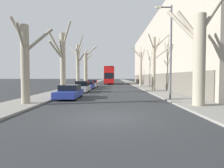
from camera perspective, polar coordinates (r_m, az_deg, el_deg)
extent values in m
plane|color=#2B2D30|center=(8.69, -2.04, -10.97)|extent=(300.00, 300.00, 0.00)
cube|color=gray|center=(58.86, -6.10, 0.51)|extent=(3.08, 120.00, 0.12)
cube|color=gray|center=(58.78, 6.19, 0.51)|extent=(3.08, 120.00, 0.12)
cube|color=#9E9384|center=(38.63, 19.48, 8.92)|extent=(10.00, 47.89, 12.95)
cube|color=#5E584F|center=(37.05, 12.00, 1.19)|extent=(0.12, 46.93, 2.50)
cylinder|color=gray|center=(13.78, -26.52, 5.50)|extent=(0.58, 0.58, 5.63)
cylinder|color=gray|center=(13.79, -22.86, 12.99)|extent=(1.98, 0.61, 1.84)
cylinder|color=gray|center=(13.13, -27.58, 13.35)|extent=(0.65, 1.91, 1.58)
cylinder|color=gray|center=(14.06, -28.39, 15.17)|extent=(0.92, 0.75, 1.74)
cylinder|color=gray|center=(22.26, -15.77, 6.53)|extent=(0.66, 0.66, 7.28)
cylinder|color=gray|center=(22.04, -17.72, 11.90)|extent=(1.41, 1.60, 2.79)
cylinder|color=gray|center=(21.49, -17.70, 10.40)|extent=(1.09, 2.39, 1.92)
cylinder|color=gray|center=(22.18, -14.67, 15.34)|extent=(1.48, 1.19, 3.03)
cylinder|color=gray|center=(21.12, -16.17, 10.38)|extent=(0.71, 2.72, 2.10)
cylinder|color=gray|center=(31.01, -11.10, 5.57)|extent=(0.58, 0.58, 7.48)
cylinder|color=gray|center=(30.46, -10.40, 12.72)|extent=(1.42, 2.04, 2.54)
cylinder|color=gray|center=(32.03, -10.55, 10.26)|extent=(0.57, 1.82, 2.69)
cylinder|color=gray|center=(30.13, -10.15, 8.19)|extent=(1.61, 1.96, 1.56)
cylinder|color=gray|center=(31.96, -12.44, 10.53)|extent=(1.87, 1.25, 1.81)
cylinder|color=gray|center=(29.94, -11.31, 8.82)|extent=(0.52, 2.58, 2.42)
cylinder|color=gray|center=(40.51, -8.60, 4.77)|extent=(0.82, 0.82, 7.38)
cylinder|color=gray|center=(41.33, -8.44, 10.31)|extent=(0.44, 1.23, 1.77)
cylinder|color=gray|center=(40.46, -6.91, 10.58)|extent=(2.73, 0.82, 2.28)
cylinder|color=gray|center=(41.82, -7.74, 8.46)|extent=(1.24, 2.64, 1.88)
cylinder|color=gray|center=(12.81, 26.58, 6.68)|extent=(0.75, 0.75, 6.04)
cylinder|color=gray|center=(13.89, 29.87, 19.17)|extent=(1.93, 0.56, 2.64)
cylinder|color=gray|center=(13.67, 22.17, 16.99)|extent=(1.87, 1.98, 2.82)
cylinder|color=gray|center=(13.67, 26.41, 12.09)|extent=(0.80, 1.56, 1.52)
cylinder|color=gray|center=(13.39, 23.69, 17.06)|extent=(1.44, 1.22, 2.27)
cylinder|color=gray|center=(24.31, 13.50, 6.21)|extent=(0.46, 0.46, 7.29)
cylinder|color=gray|center=(23.94, 12.72, 13.27)|extent=(1.22, 1.50, 1.86)
cylinder|color=gray|center=(25.56, 14.43, 11.65)|extent=(1.39, 1.90, 2.87)
cylinder|color=gray|center=(24.96, 15.80, 13.12)|extent=(2.07, 0.21, 2.03)
cylinder|color=gray|center=(25.25, 12.97, 8.89)|extent=(0.26, 1.83, 1.26)
cylinder|color=gray|center=(23.85, 16.56, 10.13)|extent=(2.28, 2.03, 1.95)
cylinder|color=gray|center=(35.66, 9.35, 4.70)|extent=(0.50, 0.50, 6.90)
cylinder|color=gray|center=(36.55, 8.35, 10.09)|extent=(1.32, 1.55, 1.53)
cylinder|color=gray|center=(37.59, 9.33, 10.76)|extent=(0.58, 3.20, 2.28)
cylinder|color=gray|center=(35.08, 9.93, 8.74)|extent=(0.63, 1.81, 2.74)
cylinder|color=gray|center=(35.62, 7.92, 10.10)|extent=(2.05, 0.61, 2.17)
cube|color=red|center=(48.60, -0.83, 2.05)|extent=(2.53, 11.50, 2.69)
cube|color=red|center=(48.63, -0.83, 4.51)|extent=(2.48, 11.27, 1.49)
cube|color=#A91111|center=(48.66, -0.83, 5.46)|extent=(2.48, 11.27, 0.12)
cube|color=black|center=(48.60, -0.83, 2.67)|extent=(2.56, 10.12, 1.40)
cube|color=black|center=(48.63, -0.83, 4.60)|extent=(2.56, 10.12, 1.13)
cube|color=black|center=(42.87, -0.99, 2.70)|extent=(2.28, 0.06, 1.47)
cylinder|color=black|center=(45.21, -2.31, 0.51)|extent=(0.30, 1.02, 1.02)
cylinder|color=black|center=(45.16, 0.47, 0.51)|extent=(0.30, 1.02, 1.02)
cylinder|color=black|center=(51.87, -1.96, 0.76)|extent=(0.30, 1.02, 1.02)
cylinder|color=black|center=(51.83, 0.46, 0.76)|extent=(0.30, 1.02, 1.02)
cube|color=navy|center=(16.57, -13.72, -3.02)|extent=(1.87, 4.33, 0.56)
cube|color=black|center=(16.78, -13.53, -1.12)|extent=(1.64, 2.25, 0.51)
cylinder|color=black|center=(15.57, -17.84, -3.96)|extent=(0.20, 0.62, 0.62)
cylinder|color=black|center=(15.14, -11.89, -4.08)|extent=(0.20, 0.62, 0.62)
cylinder|color=black|center=(18.05, -15.25, -3.07)|extent=(0.20, 0.62, 0.62)
cylinder|color=black|center=(17.67, -10.09, -3.14)|extent=(0.20, 0.62, 0.62)
cube|color=#9EA3AD|center=(23.02, -9.71, -1.42)|extent=(1.71, 4.24, 0.61)
cube|color=black|center=(23.23, -9.61, 0.18)|extent=(1.51, 2.21, 0.65)
cylinder|color=black|center=(21.93, -12.21, -2.07)|extent=(0.20, 0.64, 0.64)
cylinder|color=black|center=(21.65, -8.35, -2.09)|extent=(0.20, 0.64, 0.64)
cylinder|color=black|center=(24.41, -10.91, -1.60)|extent=(0.20, 0.64, 0.64)
cylinder|color=black|center=(24.17, -7.43, -1.62)|extent=(0.20, 0.64, 0.64)
cube|color=navy|center=(28.48, -7.75, -0.72)|extent=(1.75, 3.98, 0.57)
cube|color=black|center=(28.69, -7.69, 0.41)|extent=(1.54, 2.07, 0.54)
cylinder|color=black|center=(27.44, -9.69, -1.14)|extent=(0.20, 0.65, 0.65)
cylinder|color=black|center=(27.21, -6.51, -1.15)|extent=(0.20, 0.65, 0.65)
cylinder|color=black|center=(29.78, -8.89, -0.86)|extent=(0.20, 0.65, 0.65)
cylinder|color=black|center=(29.58, -5.96, -0.86)|extent=(0.20, 0.65, 0.65)
cube|color=#9EA3AD|center=(34.03, -6.42, -0.17)|extent=(1.85, 4.55, 0.61)
cube|color=black|center=(34.28, -6.37, 0.86)|extent=(1.63, 2.36, 0.60)
cylinder|color=black|center=(32.80, -8.12, -0.59)|extent=(0.20, 0.61, 0.61)
cylinder|color=black|center=(32.59, -5.27, -0.59)|extent=(0.20, 0.61, 0.61)
cylinder|color=black|center=(35.49, -7.47, -0.36)|extent=(0.20, 0.61, 0.61)
cylinder|color=black|center=(35.31, -4.84, -0.36)|extent=(0.20, 0.61, 0.61)
cylinder|color=#4C4F54|center=(15.72, 18.65, 9.47)|extent=(0.16, 0.16, 7.95)
cylinder|color=#4C4F54|center=(16.49, 16.88, 22.87)|extent=(1.10, 0.11, 0.11)
cube|color=beige|center=(16.35, 14.87, 23.07)|extent=(0.44, 0.20, 0.16)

